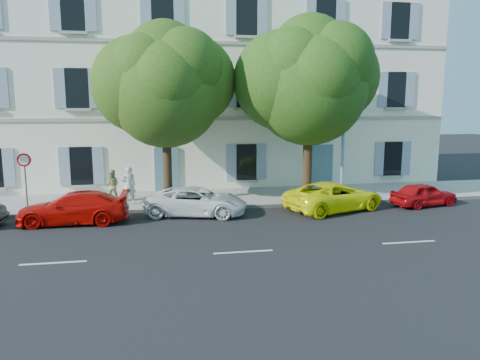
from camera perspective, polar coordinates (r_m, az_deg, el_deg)
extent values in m
plane|color=black|center=(19.51, -1.81, -5.12)|extent=(90.00, 90.00, 0.00)
cube|color=#A09E96|center=(23.79, -3.41, -2.25)|extent=(36.00, 4.50, 0.15)
cube|color=#9E998E|center=(21.68, -2.71, -3.40)|extent=(36.00, 0.16, 0.16)
cube|color=white|center=(29.01, -4.94, 11.65)|extent=(28.00, 7.00, 12.00)
imported|color=#C20A05|center=(20.31, -19.66, -3.22)|extent=(4.51, 1.97, 1.29)
imported|color=white|center=(20.59, -5.38, -2.59)|extent=(4.83, 3.08, 1.24)
imported|color=#FFFE0A|center=(21.79, 11.43, -1.96)|extent=(5.21, 3.67, 1.32)
imported|color=#B20A0F|center=(23.97, 21.50, -1.63)|extent=(3.50, 1.99, 1.12)
cylinder|color=#3A2819|center=(22.38, -8.83, 1.39)|extent=(0.42, 0.42, 3.30)
ellipsoid|color=#396118|center=(22.16, -9.08, 10.72)|extent=(5.28, 5.28, 5.81)
cylinder|color=#3A2819|center=(22.89, 8.20, 1.70)|extent=(0.45, 0.45, 3.39)
ellipsoid|color=#336219|center=(22.68, 8.43, 11.15)|extent=(5.51, 5.51, 6.06)
cylinder|color=#383A3D|center=(22.66, -24.62, -0.72)|extent=(0.06, 0.06, 2.17)
cylinder|color=red|center=(22.47, -24.85, 2.23)|extent=(0.59, 0.08, 0.59)
cylinder|color=#7293BF|center=(23.35, 12.54, 7.01)|extent=(0.15, 0.15, 7.68)
cylinder|color=#7293BF|center=(22.89, 13.58, 16.56)|extent=(0.26, 1.35, 0.10)
cube|color=#383A3D|center=(22.26, 14.29, 16.36)|extent=(0.29, 0.46, 0.17)
imported|color=silver|center=(22.55, -13.41, -0.64)|extent=(0.74, 0.59, 1.80)
imported|color=tan|center=(23.26, -15.36, -0.67)|extent=(0.80, 0.64, 1.59)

